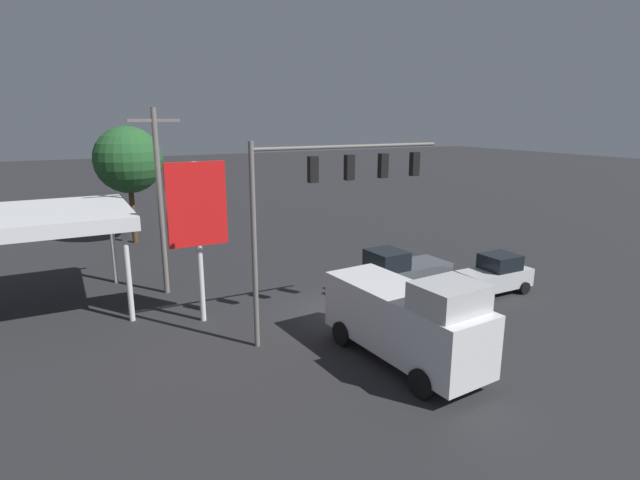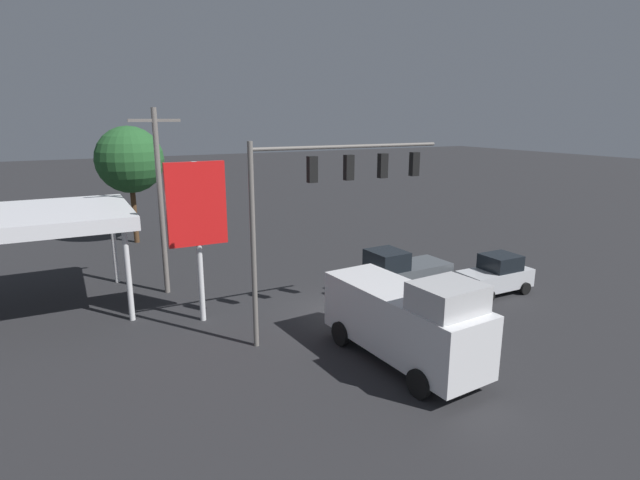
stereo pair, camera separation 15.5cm
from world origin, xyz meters
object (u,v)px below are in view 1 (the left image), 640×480
at_px(traffic_signal_assembly, 330,188).
at_px(utility_pole, 160,198).
at_px(price_sign, 197,211).
at_px(pickup_parked, 398,274).
at_px(hatchback_crossing, 496,275).
at_px(street_tree, 128,160).
at_px(delivery_truck, 407,319).

height_order(traffic_signal_assembly, utility_pole, utility_pole).
xyz_separation_m(traffic_signal_assembly, price_sign, (4.44, -3.45, -1.09)).
relative_size(pickup_parked, hatchback_crossing, 1.39).
relative_size(price_sign, pickup_parked, 1.31).
bearing_deg(price_sign, utility_pole, -81.23).
bearing_deg(utility_pole, street_tree, -90.69).
bearing_deg(pickup_parked, traffic_signal_assembly, 20.17).
xyz_separation_m(pickup_parked, hatchback_crossing, (-4.61, 2.01, -0.16)).
distance_m(utility_pole, pickup_parked, 12.28).
height_order(traffic_signal_assembly, hatchback_crossing, traffic_signal_assembly).
height_order(utility_pole, delivery_truck, utility_pole).
height_order(traffic_signal_assembly, street_tree, street_tree).
bearing_deg(street_tree, pickup_parked, 119.80).
relative_size(traffic_signal_assembly, pickup_parked, 1.59).
height_order(utility_pole, hatchback_crossing, utility_pole).
bearing_deg(pickup_parked, street_tree, -62.50).
distance_m(traffic_signal_assembly, hatchback_crossing, 10.90).
distance_m(traffic_signal_assembly, street_tree, 20.21).
xyz_separation_m(utility_pole, pickup_parked, (-10.17, 5.77, -3.74)).
height_order(traffic_signal_assembly, delivery_truck, traffic_signal_assembly).
bearing_deg(utility_pole, delivery_truck, 117.77).
relative_size(utility_pole, delivery_truck, 1.32).
bearing_deg(delivery_truck, pickup_parked, 141.45).
relative_size(delivery_truck, pickup_parked, 1.32).
xyz_separation_m(price_sign, delivery_truck, (-5.47, 7.26, -3.22)).
bearing_deg(street_tree, price_sign, 91.91).
relative_size(traffic_signal_assembly, delivery_truck, 1.21).
bearing_deg(pickup_parked, utility_pole, -31.90).
bearing_deg(hatchback_crossing, utility_pole, -27.56).
bearing_deg(hatchback_crossing, delivery_truck, 24.49).
relative_size(delivery_truck, hatchback_crossing, 1.83).
relative_size(utility_pole, price_sign, 1.32).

